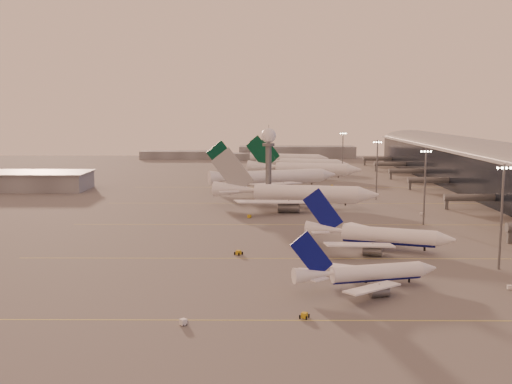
{
  "coord_description": "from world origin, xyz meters",
  "views": [
    {
      "loc": [
        1.55,
        -138.22,
        37.55
      ],
      "look_at": [
        -0.09,
        74.75,
        8.09
      ],
      "focal_mm": 42.0,
      "sensor_mm": 36.0,
      "label": 1
    }
  ],
  "objects": [
    {
      "name": "hangar",
      "position": [
        -120.0,
        140.0,
        4.32
      ],
      "size": [
        82.0,
        27.0,
        8.5
      ],
      "color": "slate",
      "rests_on": "ground"
    },
    {
      "name": "gsv_catering_b",
      "position": [
        59.31,
        72.91,
        1.75
      ],
      "size": [
        4.68,
        3.46,
        3.51
      ],
      "color": "silver",
      "rests_on": "ground"
    },
    {
      "name": "gsv_tug_near",
      "position": [
        9.51,
        -33.99,
        0.51
      ],
      "size": [
        3.32,
        3.98,
        0.98
      ],
      "color": "gold",
      "rests_on": "ground"
    },
    {
      "name": "mast_a",
      "position": [
        58.0,
        0.0,
        13.74
      ],
      "size": [
        3.6,
        0.56,
        25.0
      ],
      "color": "slate",
      "rests_on": "ground"
    },
    {
      "name": "narrowbody_near",
      "position": [
        24.06,
        -15.14,
        2.64
      ],
      "size": [
        32.76,
        25.82,
        13.05
      ],
      "color": "white",
      "rests_on": "ground"
    },
    {
      "name": "greentail_d",
      "position": [
        21.07,
        268.29,
        3.54
      ],
      "size": [
        53.87,
        42.92,
        20.04
      ],
      "color": "white",
      "rests_on": "ground"
    },
    {
      "name": "gsv_truck_d",
      "position": [
        -13.96,
        129.03,
        1.26
      ],
      "size": [
        4.3,
        6.47,
        2.46
      ],
      "color": "#5B5D60",
      "rests_on": "ground"
    },
    {
      "name": "greentail_a",
      "position": [
        8.36,
        144.19,
        4.18
      ],
      "size": [
        62.49,
        49.6,
        23.65
      ],
      "color": "white",
      "rests_on": "ground"
    },
    {
      "name": "mast_c",
      "position": [
        50.0,
        110.0,
        13.74
      ],
      "size": [
        3.6,
        0.56,
        25.0
      ],
      "color": "slate",
      "rests_on": "ground"
    },
    {
      "name": "mast_d",
      "position": [
        48.0,
        200.0,
        13.74
      ],
      "size": [
        3.6,
        0.56,
        25.0
      ],
      "color": "slate",
      "rests_on": "ground"
    },
    {
      "name": "gsv_tug_mid",
      "position": [
        -4.17,
        13.65,
        0.57
      ],
      "size": [
        4.47,
        4.19,
        1.1
      ],
      "color": "gold",
      "rests_on": "ground"
    },
    {
      "name": "mast_b",
      "position": [
        55.0,
        55.0,
        13.74
      ],
      "size": [
        3.6,
        0.56,
        25.0
      ],
      "color": "slate",
      "rests_on": "ground"
    },
    {
      "name": "gsv_truck_b",
      "position": [
        46.07,
        42.8,
        1.06
      ],
      "size": [
        5.42,
        3.03,
        2.07
      ],
      "color": "silver",
      "rests_on": "ground"
    },
    {
      "name": "ground",
      "position": [
        0.0,
        0.0,
        0.0
      ],
      "size": [
        700.0,
        700.0,
        0.0
      ],
      "primitive_type": "plane",
      "color": "#525050",
      "rests_on": "ground"
    },
    {
      "name": "taxiway_markings",
      "position": [
        30.0,
        56.0,
        0.01
      ],
      "size": [
        180.0,
        185.25,
        0.02
      ],
      "color": "#E8DE52",
      "rests_on": "ground"
    },
    {
      "name": "gsv_truck_a",
      "position": [
        -11.64,
        -37.31,
        1.17
      ],
      "size": [
        5.55,
        5.4,
        2.3
      ],
      "color": "silver",
      "rests_on": "ground"
    },
    {
      "name": "gsv_truck_c",
      "position": [
        -2.05,
        67.56,
        1.12
      ],
      "size": [
        5.08,
        5.36,
        2.2
      ],
      "color": "gold",
      "rests_on": "ground"
    },
    {
      "name": "greentail_c",
      "position": [
        26.99,
        224.39,
        3.7
      ],
      "size": [
        56.15,
        44.72,
        20.93
      ],
      "color": "white",
      "rests_on": "ground"
    },
    {
      "name": "gsv_catering_a",
      "position": [
        54.13,
        -16.04,
        1.75
      ],
      "size": [
        4.37,
        2.25,
        3.49
      ],
      "color": "silver",
      "rests_on": "ground"
    },
    {
      "name": "gsv_tug_far",
      "position": [
        20.39,
        98.49,
        0.48
      ],
      "size": [
        3.78,
        3.49,
        0.93
      ],
      "color": "silver",
      "rests_on": "ground"
    },
    {
      "name": "greentail_b",
      "position": [
        25.14,
        185.85,
        4.08
      ],
      "size": [
        62.42,
        49.81,
        23.08
      ],
      "color": "white",
      "rests_on": "ground"
    },
    {
      "name": "narrowbody_mid",
      "position": [
        33.23,
        20.06,
        3.25
      ],
      "size": [
        39.57,
        31.05,
        16.04
      ],
      "color": "white",
      "rests_on": "ground"
    },
    {
      "name": "widebody_white",
      "position": [
        14.9,
        90.31,
        3.98
      ],
      "size": [
        64.73,
        51.43,
        22.95
      ],
      "color": "white",
      "rests_on": "ground"
    },
    {
      "name": "distant_horizon",
      "position": [
        2.62,
        325.14,
        3.89
      ],
      "size": [
        165.0,
        37.5,
        9.0
      ],
      "color": "slate",
      "rests_on": "ground"
    },
    {
      "name": "radar_tower",
      "position": [
        5.0,
        120.0,
        20.95
      ],
      "size": [
        6.4,
        6.4,
        31.1
      ],
      "color": "slate",
      "rests_on": "ground"
    },
    {
      "name": "gsv_tug_hangar",
      "position": [
        36.55,
        151.88,
        0.49
      ],
      "size": [
        3.74,
        2.77,
        0.96
      ],
      "color": "gold",
      "rests_on": "ground"
    }
  ]
}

